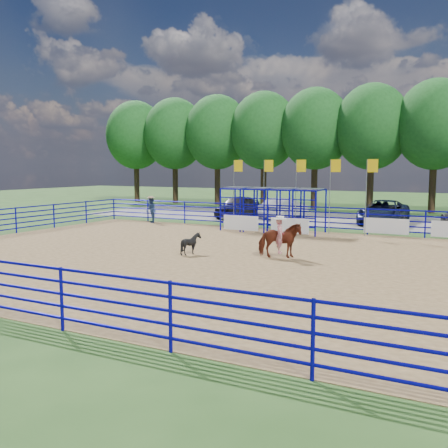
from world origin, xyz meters
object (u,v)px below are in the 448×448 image
(horse_and_rider, at_px, (280,237))
(calf, at_px, (191,244))
(spectator_cowboy, at_px, (151,210))
(car_a, at_px, (238,206))
(car_b, at_px, (284,208))
(car_c, at_px, (384,212))

(horse_and_rider, distance_m, calf, 3.86)
(spectator_cowboy, distance_m, car_a, 6.97)
(spectator_cowboy, height_order, car_b, spectator_cowboy)
(calf, xyz_separation_m, car_a, (-5.07, 15.27, 0.34))
(horse_and_rider, bearing_deg, car_a, 121.56)
(calf, height_order, car_b, car_b)
(calf, bearing_deg, car_c, -44.79)
(spectator_cowboy, xyz_separation_m, car_b, (7.00, 6.91, -0.15))
(spectator_cowboy, distance_m, car_c, 15.56)
(horse_and_rider, bearing_deg, car_b, 109.69)
(spectator_cowboy, bearing_deg, car_c, 24.52)
(spectator_cowboy, relative_size, car_b, 0.39)
(spectator_cowboy, bearing_deg, calf, -46.87)
(car_a, bearing_deg, car_b, 16.54)
(car_c, bearing_deg, car_b, 177.92)
(horse_and_rider, relative_size, car_b, 0.54)
(calf, distance_m, car_b, 16.36)
(horse_and_rider, distance_m, car_b, 16.24)
(car_a, relative_size, car_b, 1.07)
(horse_and_rider, relative_size, car_a, 0.51)
(car_a, distance_m, car_c, 10.48)
(car_a, height_order, car_c, car_a)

